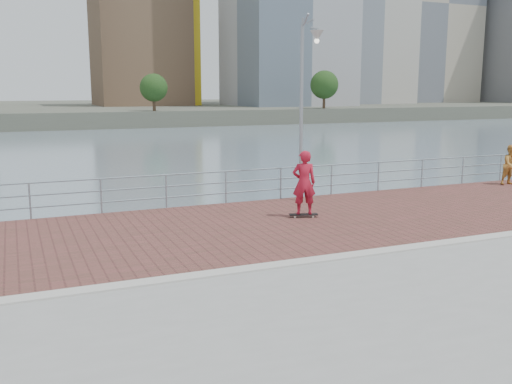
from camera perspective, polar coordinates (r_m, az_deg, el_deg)
name	(u,v)px	position (r m, az deg, el deg)	size (l,w,h in m)	color
water	(291,349)	(13.44, 3.48, -15.42)	(400.00, 400.00, 0.00)	slate
brick_lane	(233,228)	(15.88, -2.28, -3.64)	(40.00, 6.80, 0.02)	brown
curb	(292,263)	(12.69, 3.58, -7.14)	(40.00, 0.40, 0.06)	#B7B5AD
far_shore	(38,111)	(133.50, -20.99, 7.61)	(320.00, 95.00, 2.50)	#4C5142
guardrail	(196,185)	(18.89, -5.98, 0.66)	(39.06, 0.06, 1.13)	#8C9EA8
street_lamp	(308,77)	(19.16, 5.21, 11.42)	(0.43, 1.26, 5.95)	gray
skateboard	(304,215)	(17.22, 4.78, -2.27)	(0.88, 0.48, 0.10)	black
skateboarder	(304,183)	(17.04, 4.82, 0.93)	(0.70, 0.46, 1.93)	#B1172D
bystander	(511,165)	(25.08, 24.16, 2.49)	(0.78, 0.61, 1.61)	gold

